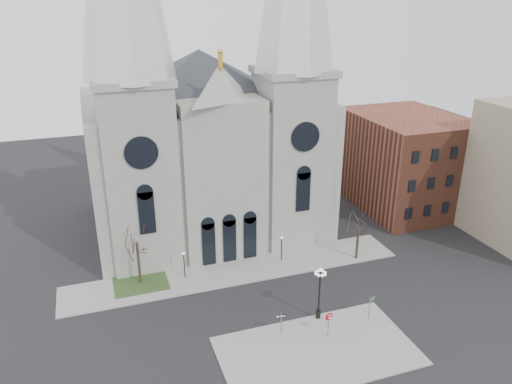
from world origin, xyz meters
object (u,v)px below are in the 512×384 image
object	(u,v)px
globe_lamp	(320,287)
street_name_sign	(370,306)
one_way_sign	(281,320)
stop_sign	(329,319)

from	to	relation	value
globe_lamp	street_name_sign	xyz separation A→B (m)	(4.82, -1.77, -2.16)
globe_lamp	one_way_sign	world-z (taller)	globe_lamp
street_name_sign	stop_sign	bearing A→B (deg)	170.45
stop_sign	one_way_sign	size ratio (longest dim) A/B	1.17
stop_sign	street_name_sign	distance (m)	5.31
globe_lamp	one_way_sign	distance (m)	5.08
one_way_sign	street_name_sign	xyz separation A→B (m)	(9.31, -0.68, -0.07)
stop_sign	globe_lamp	world-z (taller)	globe_lamp
stop_sign	globe_lamp	bearing A→B (deg)	100.49
one_way_sign	street_name_sign	world-z (taller)	street_name_sign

